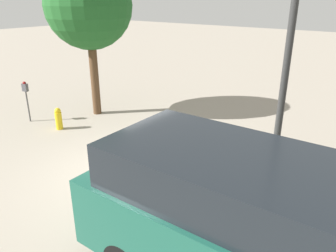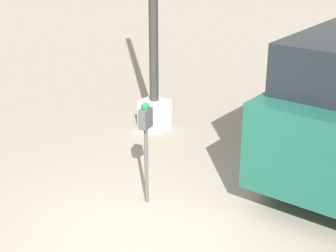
% 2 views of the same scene
% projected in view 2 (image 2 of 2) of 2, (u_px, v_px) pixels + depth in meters
% --- Properties ---
extents(ground_plane, '(80.00, 80.00, 0.00)m').
position_uv_depth(ground_plane, '(138.00, 240.00, 6.13)').
color(ground_plane, gray).
extents(parking_meter_near, '(0.22, 0.15, 1.41)m').
position_uv_depth(parking_meter_near, '(146.00, 130.00, 6.58)').
color(parking_meter_near, '#4C4C4C').
rests_on(parking_meter_near, ground).
extents(lamp_post, '(0.44, 0.44, 5.65)m').
position_uv_depth(lamp_post, '(153.00, 28.00, 8.72)').
color(lamp_post, beige).
rests_on(lamp_post, ground).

